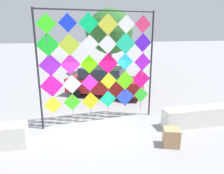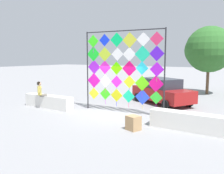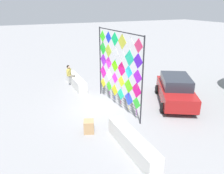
% 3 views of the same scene
% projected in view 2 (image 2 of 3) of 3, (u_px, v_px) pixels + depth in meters
% --- Properties ---
extents(ground, '(120.00, 120.00, 0.00)m').
position_uv_depth(ground, '(112.00, 115.00, 12.35)').
color(ground, gray).
extents(plaza_ledge_left, '(3.43, 0.61, 0.74)m').
position_uv_depth(plaza_ledge_left, '(48.00, 101.00, 14.08)').
color(plaza_ledge_left, silver).
rests_on(plaza_ledge_left, ground).
extents(plaza_ledge_right, '(3.43, 0.61, 0.74)m').
position_uv_depth(plaza_ledge_right, '(192.00, 122.00, 9.64)').
color(plaza_ledge_right, silver).
rests_on(plaza_ledge_right, ground).
extents(kite_display_rack, '(4.57, 0.42, 4.41)m').
position_uv_depth(kite_display_rack, '(123.00, 66.00, 12.56)').
color(kite_display_rack, '#232328').
rests_on(kite_display_rack, ground).
extents(seated_vendor, '(0.71, 0.76, 1.59)m').
position_uv_depth(seated_vendor, '(42.00, 92.00, 13.83)').
color(seated_vendor, '#666056').
rests_on(seated_vendor, ground).
extents(parked_car, '(4.57, 3.67, 1.64)m').
position_uv_depth(parked_car, '(162.00, 91.00, 15.18)').
color(parked_car, maroon).
rests_on(parked_car, ground).
extents(cardboard_box_large, '(0.64, 0.62, 0.60)m').
position_uv_depth(cardboard_box_large, '(133.00, 123.00, 9.77)').
color(cardboard_box_large, tan).
rests_on(cardboard_box_large, ground).
extents(tree_broadleaf, '(3.84, 3.67, 5.43)m').
position_uv_depth(tree_broadleaf, '(206.00, 49.00, 19.00)').
color(tree_broadleaf, brown).
rests_on(tree_broadleaf, ground).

